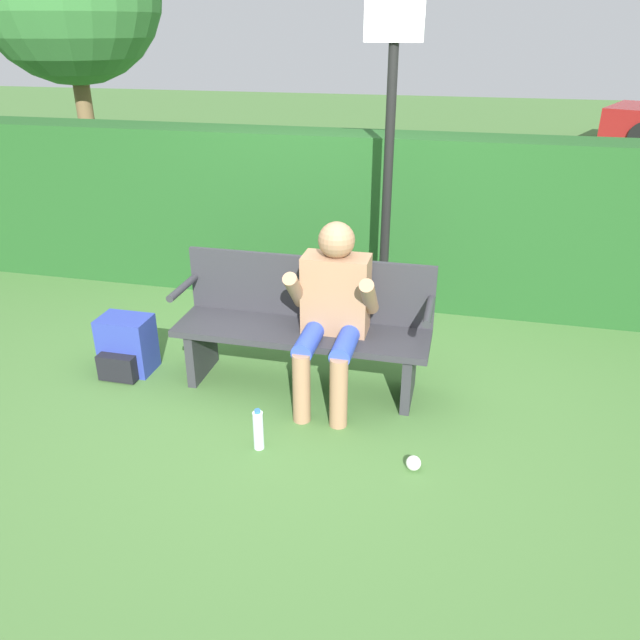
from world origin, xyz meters
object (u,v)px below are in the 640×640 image
(park_bench, at_px, (304,324))
(signpost, at_px, (389,155))
(backpack, at_px, (126,346))
(person_seated, at_px, (333,306))
(water_bottle, at_px, (258,430))

(park_bench, bearing_deg, signpost, 67.05)
(signpost, bearing_deg, backpack, -146.66)
(person_seated, distance_m, water_bottle, 0.90)
(person_seated, distance_m, backpack, 1.54)
(backpack, distance_m, water_bottle, 1.36)
(park_bench, distance_m, water_bottle, 0.86)
(park_bench, height_order, person_seated, person_seated)
(signpost, bearing_deg, water_bottle, -104.89)
(person_seated, relative_size, signpost, 0.47)
(water_bottle, bearing_deg, signpost, 75.11)
(park_bench, bearing_deg, water_bottle, -94.66)
(person_seated, height_order, water_bottle, person_seated)
(park_bench, height_order, backpack, park_bench)
(park_bench, relative_size, backpack, 4.14)
(park_bench, height_order, signpost, signpost)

